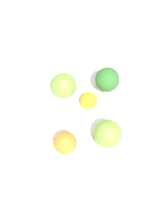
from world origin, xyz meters
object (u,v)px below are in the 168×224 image
Objects in this scene: broccoli at (107,80)px; napkin at (165,48)px; orange_front at (64,143)px; apple_red at (108,134)px; apple_green at (64,86)px; orange_back at (88,101)px; bowl at (84,118)px.

broccoli is 0.40× the size of napkin.
napkin is (-0.09, -0.33, -0.05)m from orange_front.
apple_red is 0.29m from napkin.
apple_red reaches higher than apple_green.
apple_green is 0.06m from orange_back.
napkin is (-0.15, -0.23, -0.06)m from apple_green.
orange_back is (-0.00, -0.10, -0.00)m from orange_front.
apple_green is (0.08, 0.04, -0.01)m from broccoli.
bowl reaches higher than napkin.
apple_green reaches higher than napkin.
orange_back is (0.00, -0.02, 0.03)m from bowl.
apple_red is at bearing 84.61° from napkin.
orange_front is (0.02, 0.15, -0.02)m from broccoli.
orange_front reaches higher than napkin.
broccoli is at bearing -151.25° from apple_green.
bowl is at bearing -24.93° from apple_red.
orange_back is at bearing 67.61° from broccoli.
orange_front is (-0.06, 0.11, -0.00)m from apple_green.
orange_front is (0.07, 0.05, -0.00)m from apple_red.
broccoli is 1.28× the size of apple_green.
orange_back reaches higher than bowl.
orange_front reaches higher than orange_back.
broccoli is 0.11m from apple_red.
orange_front is 0.35m from napkin.
bowl is at bearing 95.03° from orange_back.
bowl is 0.09m from broccoli.
apple_green is at bearing -25.21° from apple_red.
broccoli is 0.21m from napkin.
apple_red is at bearing 114.98° from broccoli.
apple_green is 0.28m from napkin.
napkin is at bearing -109.47° from bowl.
apple_green is at bearing 28.75° from broccoli.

